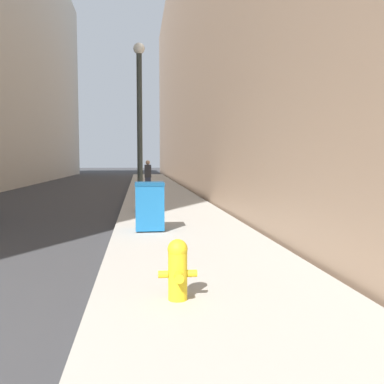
# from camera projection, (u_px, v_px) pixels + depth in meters

# --- Properties ---
(sidewalk_right) EXTENTS (3.43, 60.00, 0.16)m
(sidewalk_right) POSITION_uv_depth(u_px,v_px,m) (161.00, 196.00, 21.33)
(sidewalk_right) COLOR #ADA89E
(sidewalk_right) RESTS_ON ground
(building_right_stone) EXTENTS (12.00, 60.00, 18.37)m
(building_right_stone) POSITION_uv_depth(u_px,v_px,m) (267.00, 54.00, 29.53)
(building_right_stone) COLOR #9E7F66
(building_right_stone) RESTS_ON ground
(fire_hydrant) EXTENTS (0.48, 0.36, 0.75)m
(fire_hydrant) POSITION_uv_depth(u_px,v_px,m) (178.00, 268.00, 5.21)
(fire_hydrant) COLOR yellow
(fire_hydrant) RESTS_ON sidewalk_right
(trash_bin) EXTENTS (0.70, 0.70, 1.18)m
(trash_bin) POSITION_uv_depth(u_px,v_px,m) (150.00, 206.00, 10.33)
(trash_bin) COLOR #19609E
(trash_bin) RESTS_ON sidewalk_right
(lamppost) EXTENTS (0.37, 0.37, 5.50)m
(lamppost) POSITION_uv_depth(u_px,v_px,m) (140.00, 124.00, 14.04)
(lamppost) COLOR #2D332D
(lamppost) RESTS_ON sidewalk_right
(pedestrian_on_sidewalk) EXTENTS (0.34, 0.22, 1.69)m
(pedestrian_on_sidewalk) POSITION_uv_depth(u_px,v_px,m) (148.00, 177.00, 21.83)
(pedestrian_on_sidewalk) COLOR #2D3347
(pedestrian_on_sidewalk) RESTS_ON sidewalk_right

